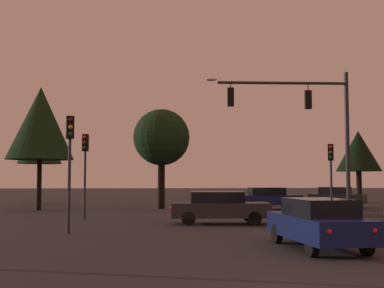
% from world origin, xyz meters
% --- Properties ---
extents(ground_plane, '(168.00, 168.00, 0.00)m').
position_xyz_m(ground_plane, '(0.00, 24.50, 0.00)').
color(ground_plane, '#262326').
rests_on(ground_plane, ground).
extents(traffic_signal_mast_arm, '(6.96, 0.50, 7.31)m').
position_xyz_m(traffic_signal_mast_arm, '(4.43, 14.85, 5.06)').
color(traffic_signal_mast_arm, '#232326').
rests_on(traffic_signal_mast_arm, ground).
extents(traffic_light_corner_left, '(0.36, 0.38, 4.02)m').
position_xyz_m(traffic_light_corner_left, '(6.64, 17.91, 2.86)').
color(traffic_light_corner_left, '#232326').
rests_on(traffic_light_corner_left, ground).
extents(traffic_light_corner_right, '(0.34, 0.37, 4.46)m').
position_xyz_m(traffic_light_corner_right, '(-6.55, 17.81, 3.16)').
color(traffic_light_corner_right, '#232326').
rests_on(traffic_light_corner_right, ground).
extents(traffic_light_median, '(0.35, 0.38, 4.59)m').
position_xyz_m(traffic_light_median, '(-6.25, 11.15, 3.24)').
color(traffic_light_median, '#232326').
rests_on(traffic_light_median, ground).
extents(car_nearside_lane, '(2.13, 4.75, 1.52)m').
position_xyz_m(car_nearside_lane, '(2.03, 6.15, 0.80)').
color(car_nearside_lane, '#0F1947').
rests_on(car_nearside_lane, ground).
extents(car_crossing_left, '(4.73, 1.97, 1.52)m').
position_xyz_m(car_crossing_left, '(0.13, 14.87, 0.80)').
color(car_crossing_left, '#232328').
rests_on(car_crossing_left, ground).
extents(car_far_lane, '(4.57, 2.11, 1.52)m').
position_xyz_m(car_far_lane, '(5.03, 26.20, 0.80)').
color(car_far_lane, '#0F1947').
rests_on(car_far_lane, ground).
extents(car_parked_lot, '(4.30, 3.74, 1.52)m').
position_xyz_m(car_parked_lot, '(10.58, 27.87, 0.79)').
color(car_parked_lot, black).
rests_on(car_parked_lot, ground).
extents(tree_behind_sign, '(4.05, 4.05, 6.50)m').
position_xyz_m(tree_behind_sign, '(15.55, 35.77, 4.62)').
color(tree_behind_sign, black).
rests_on(tree_behind_sign, ground).
extents(tree_left_far, '(4.05, 4.05, 7.13)m').
position_xyz_m(tree_left_far, '(-2.44, 27.33, 5.06)').
color(tree_left_far, black).
rests_on(tree_left_far, ground).
extents(tree_right_cluster, '(4.55, 4.55, 8.41)m').
position_xyz_m(tree_right_cluster, '(-10.71, 26.04, 5.91)').
color(tree_right_cluster, black).
rests_on(tree_right_cluster, ground).
extents(tree_lot_edge, '(3.76, 3.76, 7.70)m').
position_xyz_m(tree_lot_edge, '(-12.90, 35.84, 5.54)').
color(tree_lot_edge, black).
rests_on(tree_lot_edge, ground).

